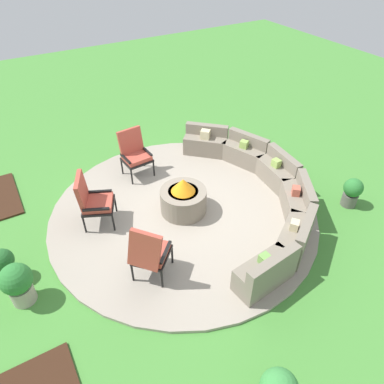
% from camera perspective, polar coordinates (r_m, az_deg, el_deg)
% --- Properties ---
extents(ground_plane, '(24.00, 24.00, 0.00)m').
position_cam_1_polar(ground_plane, '(7.32, -1.35, -3.25)').
color(ground_plane, '#478C38').
extents(patio_circle, '(5.36, 5.36, 0.06)m').
position_cam_1_polar(patio_circle, '(7.30, -1.36, -3.08)').
color(patio_circle, '#9E9384').
rests_on(patio_circle, ground_plane).
extents(fire_pit, '(0.92, 0.92, 0.78)m').
position_cam_1_polar(fire_pit, '(7.08, -1.40, -1.03)').
color(fire_pit, gray).
rests_on(fire_pit, patio_circle).
extents(curved_stone_bench, '(4.65, 2.80, 0.72)m').
position_cam_1_polar(curved_stone_bench, '(7.49, 11.00, 0.55)').
color(curved_stone_bench, gray).
rests_on(curved_stone_bench, patio_circle).
extents(lounge_chair_front_left, '(0.61, 0.64, 1.07)m').
position_cam_1_polar(lounge_chair_front_left, '(8.10, -9.21, 6.30)').
color(lounge_chair_front_left, black).
rests_on(lounge_chair_front_left, patio_circle).
extents(lounge_chair_front_right, '(0.77, 0.78, 1.11)m').
position_cam_1_polar(lounge_chair_front_right, '(6.91, -15.70, -1.18)').
color(lounge_chair_front_right, black).
rests_on(lounge_chair_front_right, patio_circle).
extents(lounge_chair_back_left, '(0.79, 0.83, 1.15)m').
position_cam_1_polar(lounge_chair_back_left, '(5.73, -6.90, -9.57)').
color(lounge_chair_back_left, black).
rests_on(lounge_chair_back_left, patio_circle).
extents(potted_plant_0, '(0.49, 0.49, 0.76)m').
position_cam_1_polar(potted_plant_0, '(6.18, -26.17, -12.95)').
color(potted_plant_0, '#A89E8E').
rests_on(potted_plant_0, ground_plane).
extents(potted_plant_1, '(0.39, 0.39, 0.63)m').
position_cam_1_polar(potted_plant_1, '(6.66, -28.00, -10.14)').
color(potted_plant_1, '#605B56').
rests_on(potted_plant_1, ground_plane).
extents(potted_plant_2, '(0.39, 0.39, 0.64)m').
position_cam_1_polar(potted_plant_2, '(7.98, 24.28, 0.09)').
color(potted_plant_2, '#605B56').
rests_on(potted_plant_2, ground_plane).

